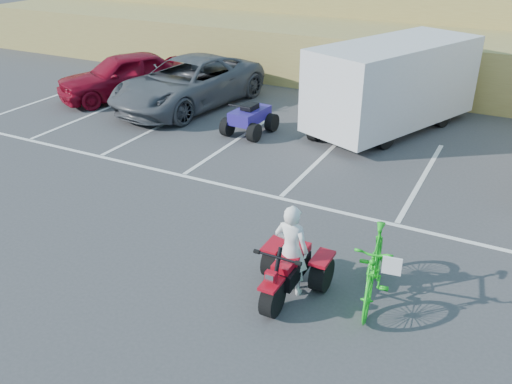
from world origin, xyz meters
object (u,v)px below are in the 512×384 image
at_px(red_trike_atv, 286,295).
at_px(green_dirt_bike, 374,267).
at_px(quad_atv_blue, 250,133).
at_px(rider, 291,250).
at_px(red_car, 124,75).
at_px(quad_atv_green, 339,138).
at_px(cargo_trailer, 393,83).
at_px(grey_pickup, 188,83).

xyz_separation_m(red_trike_atv, green_dirt_bike, (1.30, 0.60, 0.62)).
bearing_deg(quad_atv_blue, rider, -52.96).
distance_m(red_car, quad_atv_green, 8.31).
bearing_deg(cargo_trailer, quad_atv_green, -103.22).
relative_size(green_dirt_bike, quad_atv_blue, 1.34).
relative_size(rider, grey_pickup, 0.28).
bearing_deg(green_dirt_bike, grey_pickup, 130.69).
height_order(green_dirt_bike, quad_atv_blue, green_dirt_bike).
bearing_deg(red_trike_atv, cargo_trailer, 94.12).
height_order(grey_pickup, quad_atv_green, grey_pickup).
height_order(grey_pickup, cargo_trailer, cargo_trailer).
relative_size(cargo_trailer, quad_atv_blue, 3.90).
height_order(rider, red_car, rider).
height_order(rider, cargo_trailer, cargo_trailer).
bearing_deg(rider, grey_pickup, -47.32).
bearing_deg(red_car, rider, -7.74).
bearing_deg(rider, red_trike_atv, 90.00).
xyz_separation_m(grey_pickup, red_car, (-2.60, -0.19, -0.01)).
bearing_deg(grey_pickup, quad_atv_green, 2.15).
bearing_deg(cargo_trailer, red_car, -150.87).
height_order(red_trike_atv, cargo_trailer, cargo_trailer).
relative_size(red_trike_atv, red_car, 0.34).
relative_size(rider, quad_atv_blue, 1.06).
xyz_separation_m(rider, green_dirt_bike, (1.30, 0.45, -0.20)).
xyz_separation_m(quad_atv_blue, quad_atv_green, (2.54, 0.85, 0.00)).
distance_m(red_trike_atv, grey_pickup, 11.03).
height_order(red_trike_atv, red_car, red_car).
bearing_deg(red_car, red_trike_atv, -8.27).
bearing_deg(grey_pickup, red_car, -167.79).
distance_m(red_trike_atv, quad_atv_green, 7.75).
bearing_deg(red_trike_atv, green_dirt_bike, 24.78).
bearing_deg(rider, cargo_trailer, -85.81).
xyz_separation_m(cargo_trailer, quad_atv_blue, (-3.60, -2.31, -1.42)).
distance_m(grey_pickup, cargo_trailer, 6.81).
height_order(red_car, cargo_trailer, cargo_trailer).
bearing_deg(quad_atv_green, grey_pickup, -179.35).
bearing_deg(grey_pickup, rider, -39.21).
distance_m(rider, quad_atv_green, 7.65).
distance_m(rider, green_dirt_bike, 1.39).
bearing_deg(grey_pickup, green_dirt_bike, -32.92).
relative_size(grey_pickup, cargo_trailer, 0.97).
bearing_deg(green_dirt_bike, quad_atv_blue, 123.94).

